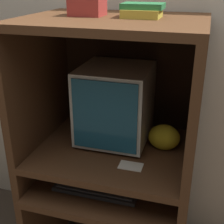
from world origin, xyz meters
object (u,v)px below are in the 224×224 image
crt_monitor (115,104)px  book_stack (142,10)px  keyboard (96,189)px  mouse (151,197)px  snack_bag (164,137)px  storage_box (87,4)px

crt_monitor → book_stack: (0.14, -0.06, 0.49)m
keyboard → mouse: 0.29m
keyboard → snack_bag: 0.45m
keyboard → storage_box: storage_box is taller
mouse → book_stack: book_stack is taller
keyboard → book_stack: 0.91m
mouse → book_stack: bearing=123.6°
book_stack → keyboard: bearing=-132.0°
crt_monitor → storage_box: bearing=-153.7°
mouse → snack_bag: 0.31m
keyboard → snack_bag: bearing=35.9°
snack_bag → storage_box: (-0.40, -0.03, 0.66)m
crt_monitor → mouse: 0.52m
snack_bag → book_stack: bearing=-166.9°
snack_bag → book_stack: 0.65m
snack_bag → storage_box: size_ratio=1.08×
book_stack → snack_bag: bearing=13.1°
storage_box → book_stack: bearing=0.2°
keyboard → storage_box: 0.92m
snack_bag → storage_box: bearing=-175.3°
keyboard → storage_box: (-0.09, 0.19, 0.90)m
crt_monitor → storage_box: size_ratio=2.72×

